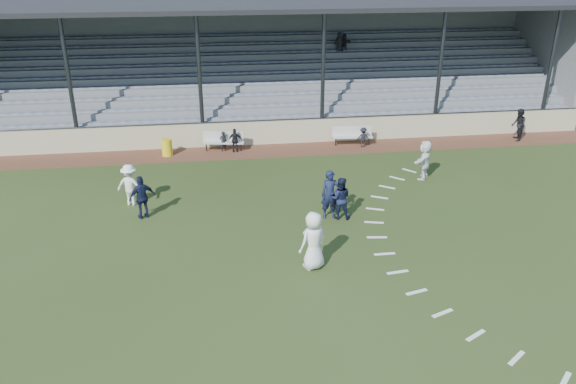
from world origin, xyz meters
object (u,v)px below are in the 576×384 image
at_px(football, 318,234).
at_px(player_navy_lead, 330,195).
at_px(bench_right, 352,134).
at_px(bench_left, 223,139).
at_px(official, 519,125).
at_px(trash_bin, 167,147).
at_px(player_white_lead, 313,241).

distance_m(football, player_navy_lead, 1.78).
height_order(bench_right, football, bench_right).
height_order(bench_left, official, official).
distance_m(trash_bin, player_white_lead, 12.12).
height_order(player_white_lead, player_navy_lead, player_white_lead).
relative_size(player_white_lead, official, 1.15).
distance_m(bench_right, player_white_lead, 12.02).
relative_size(football, official, 0.12).
height_order(bench_left, bench_right, same).
bearing_deg(football, bench_left, 107.36).
relative_size(bench_right, official, 1.23).
bearing_deg(player_navy_lead, official, 34.67).
relative_size(trash_bin, football, 4.18).
relative_size(player_navy_lead, official, 1.12).
height_order(football, player_white_lead, player_white_lead).
bearing_deg(bench_left, bench_right, 7.83).
relative_size(bench_left, bench_right, 1.01).
bearing_deg(player_white_lead, football, -132.69).
xyz_separation_m(bench_left, bench_right, (6.44, -0.02, 0.00)).
relative_size(trash_bin, player_white_lead, 0.43).
xyz_separation_m(bench_right, player_white_lead, (-4.03, -11.32, 0.36)).
xyz_separation_m(bench_right, football, (-3.51, -9.35, -0.49)).
bearing_deg(bench_left, official, 6.04).
height_order(trash_bin, official, official).
height_order(player_navy_lead, official, player_navy_lead).
bearing_deg(official, trash_bin, -74.72).
xyz_separation_m(bench_right, trash_bin, (-9.14, -0.35, -0.16)).
bearing_deg(trash_bin, bench_left, 7.77).
bearing_deg(official, player_white_lead, -33.60).
bearing_deg(official, football, -38.03).
relative_size(bench_right, player_navy_lead, 1.10).
distance_m(bench_left, bench_right, 6.44).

